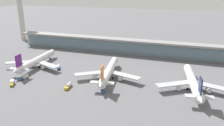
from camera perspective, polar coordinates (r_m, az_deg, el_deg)
ground_plane at (r=169.39m, az=-1.67°, el=-4.02°), size 1200.00×1200.00×0.00m
airliner_left_stand at (r=203.64m, az=-18.40°, el=0.51°), size 49.28×64.37×17.13m
airliner_centre_stand at (r=169.27m, az=-0.82°, el=-2.07°), size 48.78×64.13×17.13m
airliner_right_stand at (r=159.88m, az=19.57°, el=-4.43°), size 48.91×64.21×17.13m
service_truck_near_nose_yellow at (r=173.46m, az=-23.70°, el=-4.49°), size 5.96×7.35×3.10m
service_truck_mid_apron_blue at (r=148.63m, az=-2.35°, el=-7.00°), size 5.12×6.28×2.70m
service_truck_by_tail_blue at (r=180.83m, az=-21.10°, el=-3.25°), size 3.64×7.60×3.10m
service_truck_on_taxiway_yellow at (r=157.17m, az=-10.84°, el=-5.52°), size 3.30×8.79×2.95m
service_truck_at_far_stand_blue at (r=195.92m, az=-13.22°, el=-0.85°), size 6.57×8.44×2.95m
terminal_building at (r=232.82m, az=4.71°, el=4.18°), size 253.75×12.80×15.20m
control_tower at (r=315.00m, az=-21.89°, el=11.93°), size 12.00×12.00×66.82m
safety_cone_alpha at (r=192.61m, az=-21.76°, el=-2.47°), size 0.62×0.62×0.70m
safety_cone_bravo at (r=191.23m, az=-21.17°, el=-2.55°), size 0.62×0.62×0.70m
safety_cone_charlie at (r=189.44m, az=-21.37°, el=-2.77°), size 0.62×0.62×0.70m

